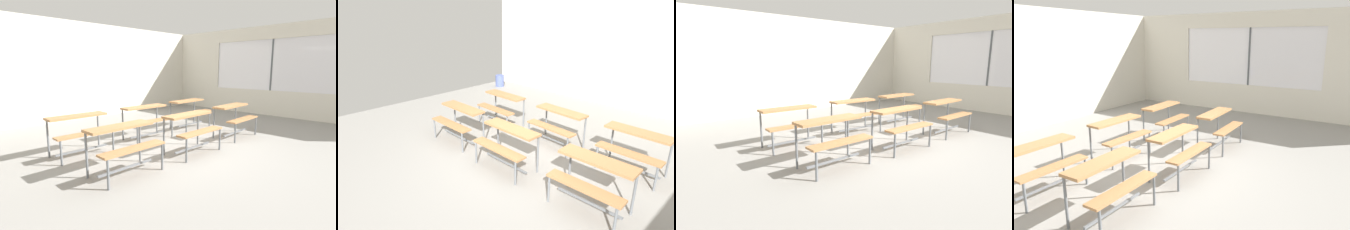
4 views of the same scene
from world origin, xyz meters
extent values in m
cube|color=gray|center=(0.00, 0.00, -0.03)|extent=(10.00, 9.00, 0.05)
cube|color=silver|center=(0.00, 4.50, 1.50)|extent=(10.00, 0.12, 3.00)
cube|color=#A87547|center=(-1.55, -0.04, 0.72)|extent=(1.10, 0.33, 0.04)
cube|color=#A87547|center=(-1.54, -0.36, 0.44)|extent=(1.10, 0.23, 0.03)
cylinder|color=slate|center=(-2.05, 0.10, 0.36)|extent=(0.04, 0.04, 0.72)
cylinder|color=slate|center=(-1.05, 0.11, 0.36)|extent=(0.04, 0.04, 0.72)
cylinder|color=slate|center=(-2.04, -0.45, 0.22)|extent=(0.04, 0.04, 0.44)
cylinder|color=slate|center=(-1.04, -0.44, 0.22)|extent=(0.04, 0.04, 0.44)
cube|color=slate|center=(-1.55, -0.18, 0.10)|extent=(1.00, 0.04, 0.03)
cube|color=#A87547|center=(-0.03, -0.10, 0.72)|extent=(1.10, 0.32, 0.04)
cube|color=#A87547|center=(-0.03, -0.42, 0.44)|extent=(1.10, 0.22, 0.03)
cylinder|color=slate|center=(-0.53, 0.04, 0.36)|extent=(0.04, 0.04, 0.72)
cylinder|color=slate|center=(0.47, 0.04, 0.36)|extent=(0.04, 0.04, 0.72)
cylinder|color=slate|center=(-0.53, -0.51, 0.22)|extent=(0.04, 0.04, 0.44)
cylinder|color=slate|center=(0.47, -0.51, 0.22)|extent=(0.04, 0.04, 0.44)
cube|color=slate|center=(-0.03, -0.24, 0.10)|extent=(1.00, 0.04, 0.03)
cube|color=#A87547|center=(1.60, -0.05, 0.72)|extent=(1.11, 0.35, 0.04)
cube|color=#A87547|center=(1.61, -0.37, 0.44)|extent=(1.11, 0.25, 0.03)
cylinder|color=slate|center=(1.09, 0.07, 0.36)|extent=(0.04, 0.04, 0.72)
cylinder|color=slate|center=(2.09, 0.10, 0.36)|extent=(0.04, 0.04, 0.72)
cylinder|color=slate|center=(1.11, -0.48, 0.22)|extent=(0.04, 0.04, 0.44)
cylinder|color=slate|center=(2.11, -0.45, 0.22)|extent=(0.04, 0.04, 0.44)
cube|color=slate|center=(1.60, -0.19, 0.10)|extent=(1.00, 0.06, 0.03)
cube|color=#A87547|center=(-1.59, 1.26, 0.72)|extent=(1.11, 0.34, 0.04)
cube|color=#A87547|center=(-1.60, 0.94, 0.44)|extent=(1.10, 0.24, 0.03)
cylinder|color=slate|center=(-2.09, 1.41, 0.36)|extent=(0.04, 0.04, 0.72)
cylinder|color=slate|center=(-1.09, 1.40, 0.36)|extent=(0.04, 0.04, 0.72)
cylinder|color=slate|center=(-2.10, 0.86, 0.22)|extent=(0.04, 0.04, 0.44)
cylinder|color=slate|center=(-1.10, 0.85, 0.22)|extent=(0.04, 0.04, 0.44)
cube|color=slate|center=(-1.60, 1.12, 0.10)|extent=(1.00, 0.05, 0.03)
cube|color=#A87547|center=(0.05, 1.28, 0.72)|extent=(1.11, 0.37, 0.04)
cube|color=#A87547|center=(0.03, 0.96, 0.44)|extent=(1.11, 0.27, 0.03)
cylinder|color=slate|center=(-0.45, 1.44, 0.36)|extent=(0.04, 0.04, 0.72)
cylinder|color=slate|center=(0.55, 1.40, 0.36)|extent=(0.04, 0.04, 0.72)
cylinder|color=slate|center=(-0.47, 0.89, 0.22)|extent=(0.04, 0.04, 0.44)
cylinder|color=slate|center=(0.53, 0.85, 0.22)|extent=(0.04, 0.04, 0.44)
cube|color=slate|center=(0.04, 1.14, 0.10)|extent=(1.00, 0.08, 0.03)
cube|color=#A87547|center=(1.60, 1.32, 0.72)|extent=(1.10, 0.33, 0.04)
cube|color=#A87547|center=(1.61, 1.00, 0.44)|extent=(1.10, 0.23, 0.03)
cylinder|color=slate|center=(1.10, 1.46, 0.36)|extent=(0.04, 0.04, 0.72)
cylinder|color=slate|center=(2.10, 1.47, 0.36)|extent=(0.04, 0.04, 0.72)
cylinder|color=slate|center=(1.11, 0.91, 0.22)|extent=(0.04, 0.04, 0.44)
cylinder|color=slate|center=(2.11, 0.92, 0.22)|extent=(0.04, 0.04, 0.44)
cube|color=slate|center=(1.60, 1.18, 0.10)|extent=(1.00, 0.04, 0.03)
cylinder|color=#51609E|center=(-4.35, 3.68, 0.21)|extent=(0.31, 0.31, 0.42)
camera|label=1|loc=(-3.80, -3.30, 1.60)|focal=28.00mm
camera|label=2|loc=(3.22, -3.42, 2.68)|focal=30.79mm
camera|label=3|loc=(-3.80, -3.30, 1.60)|focal=28.00mm
camera|label=4|loc=(-4.17, -2.85, 2.24)|focal=33.62mm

